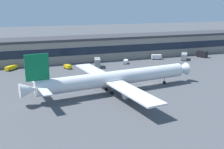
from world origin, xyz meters
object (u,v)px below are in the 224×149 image
object	(u,v)px
stair_truck	(202,54)
baggage_tug	(68,66)
fuel_truck	(184,56)
catering_truck	(97,62)
follow_me_car	(126,61)
airliner	(114,78)
belt_loader	(11,67)
crew_van	(157,57)

from	to	relation	value
stair_truck	baggage_tug	bearing A→B (deg)	-178.14
fuel_truck	stair_truck	bearing A→B (deg)	9.55
catering_truck	follow_me_car	world-z (taller)	catering_truck
airliner	belt_loader	size ratio (longest dim) A/B	10.02
stair_truck	baggage_tug	size ratio (longest dim) A/B	1.57
airliner	stair_truck	distance (m)	79.80
airliner	fuel_truck	xyz separation A→B (m)	(54.81, 39.29, -2.85)
baggage_tug	crew_van	distance (m)	49.71
airliner	baggage_tug	world-z (taller)	airliner
airliner	crew_van	size ratio (longest dim) A/B	11.05
follow_me_car	baggage_tug	bearing A→B (deg)	-176.93
stair_truck	belt_loader	xyz separation A→B (m)	(-100.66, 3.78, -0.83)
stair_truck	crew_van	xyz separation A→B (m)	(-26.92, 3.25, -0.52)
airliner	follow_me_car	size ratio (longest dim) A/B	12.91
catering_truck	follow_me_car	size ratio (longest dim) A/B	1.59
airliner	follow_me_car	distance (m)	46.06
crew_van	fuel_truck	bearing A→B (deg)	-21.90
catering_truck	belt_loader	size ratio (longest dim) A/B	1.24
fuel_truck	follow_me_car	bearing A→B (deg)	177.71
follow_me_car	fuel_truck	size ratio (longest dim) A/B	0.57
baggage_tug	fuel_truck	size ratio (longest dim) A/B	0.49
fuel_truck	crew_van	bearing A→B (deg)	158.10
crew_van	catering_truck	bearing A→B (deg)	-168.68
airliner	baggage_tug	size ratio (longest dim) A/B	15.01
baggage_tug	catering_truck	bearing A→B (deg)	-5.66
fuel_truck	baggage_tug	bearing A→B (deg)	-179.78
airliner	belt_loader	bearing A→B (deg)	125.71
airliner	crew_van	world-z (taller)	airliner
stair_truck	follow_me_car	distance (m)	46.73
follow_me_car	catering_truck	bearing A→B (deg)	-169.31
airliner	fuel_truck	bearing A→B (deg)	35.63
stair_truck	belt_loader	world-z (taller)	stair_truck
fuel_truck	catering_truck	bearing A→B (deg)	-178.11
baggage_tug	crew_van	bearing A→B (deg)	6.62
stair_truck	belt_loader	bearing A→B (deg)	177.85
catering_truck	follow_me_car	distance (m)	16.01
catering_truck	belt_loader	xyz separation A→B (m)	(-38.26, 7.64, -1.14)
airliner	catering_truck	world-z (taller)	airliner
catering_truck	airliner	bearing A→B (deg)	-98.60
airliner	stair_truck	bearing A→B (deg)	31.38
catering_truck	fuel_truck	world-z (taller)	catering_truck
baggage_tug	follow_me_car	distance (m)	29.63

